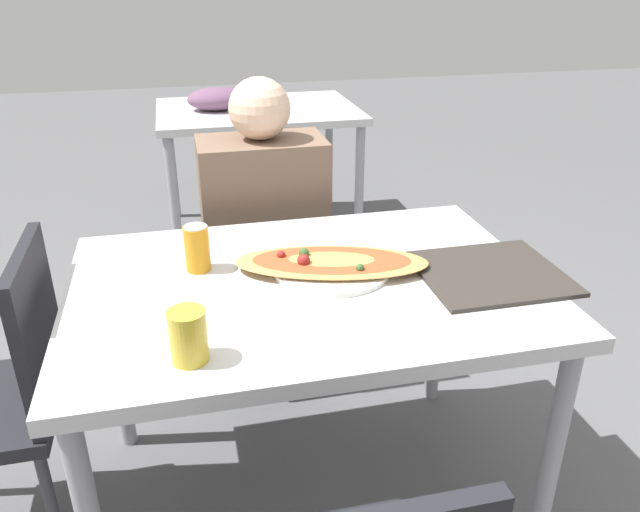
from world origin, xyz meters
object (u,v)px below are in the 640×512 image
object	(u,v)px
chair_far_seated	(262,250)
chair_side_left	(2,388)
dining_table	(307,306)
pizza_main	(331,264)
person_seated	(264,214)
drink_glass	(188,336)
soda_can	(197,248)

from	to	relation	value
chair_far_seated	chair_side_left	distance (m)	1.03
dining_table	pizza_main	distance (m)	0.13
person_seated	drink_glass	size ratio (longest dim) A/B	9.99
chair_side_left	pizza_main	size ratio (longest dim) A/B	1.58
pizza_main	soda_can	world-z (taller)	soda_can
chair_far_seated	soda_can	distance (m)	0.74
chair_far_seated	drink_glass	world-z (taller)	chair_far_seated
pizza_main	chair_side_left	bearing A→B (deg)	178.77
soda_can	person_seated	bearing A→B (deg)	63.89
dining_table	chair_far_seated	distance (m)	0.77
dining_table	pizza_main	world-z (taller)	pizza_main
pizza_main	person_seated	bearing A→B (deg)	98.97
pizza_main	drink_glass	xyz separation A→B (m)	(-0.38, -0.33, 0.04)
chair_far_seated	pizza_main	distance (m)	0.76
chair_side_left	drink_glass	bearing A→B (deg)	-125.82
pizza_main	chair_far_seated	bearing A→B (deg)	97.56
dining_table	soda_can	world-z (taller)	soda_can
dining_table	person_seated	world-z (taller)	person_seated
chair_far_seated	chair_side_left	bearing A→B (deg)	41.48
chair_side_left	drink_glass	world-z (taller)	chair_side_left
chair_far_seated	soda_can	world-z (taller)	same
pizza_main	drink_glass	world-z (taller)	drink_glass
chair_far_seated	pizza_main	world-z (taller)	chair_far_seated
chair_far_seated	soda_can	bearing A→B (deg)	68.13
dining_table	chair_far_seated	size ratio (longest dim) A/B	1.40
person_seated	pizza_main	xyz separation A→B (m)	(0.09, -0.59, 0.08)
person_seated	soda_can	bearing A→B (deg)	63.89
person_seated	pizza_main	size ratio (longest dim) A/B	2.09
chair_side_left	person_seated	distance (m)	0.98
chair_side_left	pizza_main	distance (m)	0.91
drink_glass	dining_table	bearing A→B (deg)	43.33
chair_far_seated	chair_side_left	xyz separation A→B (m)	(-0.78, -0.69, 0.00)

